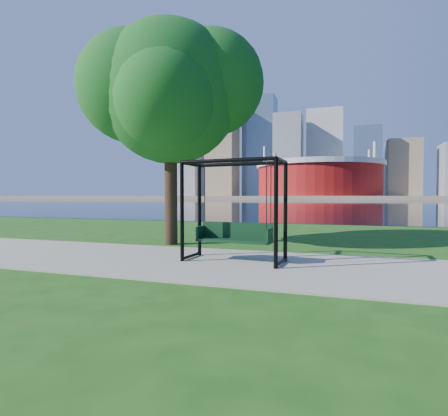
% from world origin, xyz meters
% --- Properties ---
extents(ground, '(900.00, 900.00, 0.00)m').
position_xyz_m(ground, '(0.00, 0.00, 0.00)').
color(ground, '#1E5114').
rests_on(ground, ground).
extents(path, '(120.00, 4.00, 0.03)m').
position_xyz_m(path, '(0.00, -0.50, 0.01)').
color(path, '#9E937F').
rests_on(path, ground).
extents(river, '(900.00, 180.00, 0.02)m').
position_xyz_m(river, '(0.00, 102.00, 0.01)').
color(river, black).
rests_on(river, ground).
extents(far_bank, '(900.00, 228.00, 2.00)m').
position_xyz_m(far_bank, '(0.00, 306.00, 1.00)').
color(far_bank, '#937F60').
rests_on(far_bank, ground).
extents(stadium, '(83.00, 83.00, 32.00)m').
position_xyz_m(stadium, '(-10.00, 235.00, 14.23)').
color(stadium, maroon).
rests_on(stadium, far_bank).
extents(skyline, '(392.00, 66.00, 96.50)m').
position_xyz_m(skyline, '(-4.27, 319.39, 35.89)').
color(skyline, gray).
rests_on(skyline, far_bank).
extents(swing, '(2.42, 1.18, 2.41)m').
position_xyz_m(swing, '(0.60, -0.20, 1.16)').
color(swing, black).
rests_on(swing, ground).
extents(park_tree, '(5.82, 5.25, 7.22)m').
position_xyz_m(park_tree, '(-2.29, 2.21, 5.02)').
color(park_tree, black).
rests_on(park_tree, ground).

